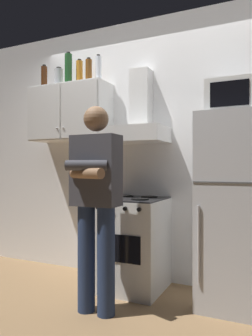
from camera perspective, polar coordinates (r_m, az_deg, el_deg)
ground_plane at (r=3.06m, az=0.00°, el=-22.11°), size 7.00×7.00×0.00m
back_wall_tiled at (r=3.39m, az=4.27°, el=3.39°), size 4.80×0.10×2.70m
upper_cabinet at (r=3.63m, az=-9.87°, el=9.52°), size 0.90×0.37×0.60m
stove_oven at (r=3.16m, az=1.10°, el=-13.12°), size 0.60×0.62×0.87m
range_hood at (r=3.23m, az=2.02°, el=7.98°), size 0.60×0.44×0.75m
refrigerator at (r=2.85m, az=18.98°, el=-7.05°), size 0.60×0.62×1.60m
microwave at (r=2.91m, az=19.02°, el=11.69°), size 0.48×0.37×0.28m
person_standing at (r=2.57m, az=-5.39°, el=-5.56°), size 0.38×0.33×1.64m
bottle_rum_dark at (r=3.89m, az=-14.27°, el=15.28°), size 0.07×0.07×0.27m
bottle_liquor_amber at (r=3.69m, az=-8.24°, el=16.29°), size 0.07×0.07×0.28m
bottle_beer_brown at (r=3.57m, az=-6.61°, el=16.68°), size 0.07×0.07×0.26m
bottle_canister_steel at (r=3.82m, az=-11.80°, el=15.29°), size 0.10×0.10×0.23m
bottle_wine_green at (r=3.71m, az=-10.15°, el=16.79°), size 0.08×0.08×0.36m
bottle_vodka_clear at (r=3.57m, az=-4.89°, el=16.98°), size 0.07×0.07×0.30m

